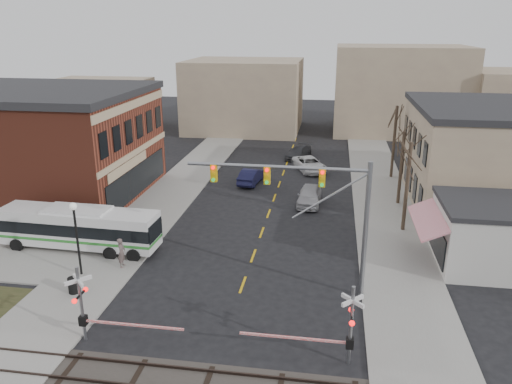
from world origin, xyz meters
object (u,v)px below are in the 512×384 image
at_px(traffic_signal_mast, 316,199).
at_px(rr_crossing_east, 341,326).
at_px(transit_bus, 79,227).
at_px(street_lamp, 75,224).
at_px(car_c, 309,164).
at_px(trash_bin, 73,285).
at_px(pedestrian_near, 122,253).
at_px(car_a, 309,196).
at_px(rr_crossing_west, 90,306).
at_px(car_d, 298,152).
at_px(car_b, 251,176).
at_px(pedestrian_far, 128,225).

xyz_separation_m(traffic_signal_mast, rr_crossing_east, (1.53, -6.26, -3.78)).
height_order(transit_bus, traffic_signal_mast, traffic_signal_mast).
height_order(rr_crossing_east, street_lamp, street_lamp).
relative_size(street_lamp, car_c, 0.89).
height_order(rr_crossing_east, trash_bin, rr_crossing_east).
distance_m(car_c, pedestrian_near, 26.44).
height_order(car_a, pedestrian_near, pedestrian_near).
relative_size(rr_crossing_west, car_c, 1.06).
height_order(car_c, car_d, car_c).
bearing_deg(car_b, rr_crossing_east, 115.09).
bearing_deg(pedestrian_near, car_a, -43.89).
distance_m(trash_bin, car_b, 23.52).
distance_m(car_d, pedestrian_far, 26.81).
height_order(rr_crossing_west, car_a, rr_crossing_west).
distance_m(transit_bus, car_d, 30.13).
relative_size(rr_crossing_west, street_lamp, 1.19).
bearing_deg(car_d, trash_bin, -88.97).
bearing_deg(car_b, street_lamp, 77.44).
bearing_deg(pedestrian_far, car_d, 20.98).
bearing_deg(pedestrian_far, car_c, 12.19).
bearing_deg(trash_bin, car_a, 53.93).
height_order(car_a, pedestrian_far, pedestrian_far).
xyz_separation_m(transit_bus, street_lamp, (1.87, -3.65, 1.82)).
distance_m(street_lamp, pedestrian_far, 6.69).
height_order(car_d, pedestrian_far, pedestrian_far).
distance_m(car_c, pedestrian_far, 22.93).
relative_size(car_c, pedestrian_far, 3.37).
bearing_deg(street_lamp, rr_crossing_west, -58.38).
relative_size(transit_bus, traffic_signal_mast, 1.10).
bearing_deg(car_b, car_a, 146.18).
height_order(traffic_signal_mast, rr_crossing_east, traffic_signal_mast).
bearing_deg(rr_crossing_east, pedestrian_near, 151.63).
relative_size(car_b, pedestrian_far, 2.88).
bearing_deg(car_a, trash_bin, -123.23).
bearing_deg(car_b, trash_bin, 80.78).
bearing_deg(trash_bin, pedestrian_near, 67.68).
bearing_deg(rr_crossing_west, car_c, 74.22).
height_order(transit_bus, car_a, transit_bus).
bearing_deg(pedestrian_near, car_d, -22.04).
relative_size(street_lamp, pedestrian_far, 3.01).
distance_m(traffic_signal_mast, pedestrian_far, 15.74).
distance_m(rr_crossing_west, pedestrian_near, 7.78).
xyz_separation_m(rr_crossing_east, pedestrian_near, (-13.70, 7.40, -0.88)).
distance_m(transit_bus, rr_crossing_east, 20.18).
bearing_deg(traffic_signal_mast, car_a, 93.81).
xyz_separation_m(rr_crossing_west, rr_crossing_east, (12.03, 0.15, 0.00)).
bearing_deg(car_a, traffic_signal_mast, -83.35).
distance_m(rr_crossing_east, street_lamp, 17.01).
bearing_deg(rr_crossing_west, rr_crossing_east, 0.72).
relative_size(traffic_signal_mast, rr_crossing_east, 1.81).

